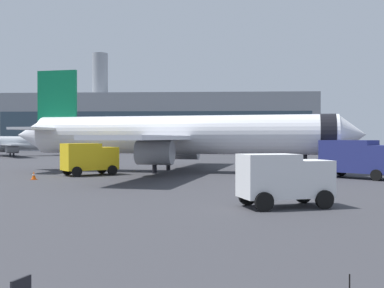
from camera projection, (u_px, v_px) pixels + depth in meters
airplane_at_gate at (179, 135)px, 46.22m from camera, size 35.68×32.35×10.50m
airplane_taxiing at (5, 143)px, 86.02m from camera, size 20.73×19.13×6.95m
service_truck at (89, 158)px, 42.16m from camera, size 5.13×4.70×2.90m
fuel_truck at (357, 157)px, 38.96m from camera, size 6.08×5.78×3.20m
cargo_van at (284, 177)px, 22.64m from camera, size 4.80×3.41×2.60m
safety_cone_near at (77, 170)px, 43.40m from camera, size 0.44×0.44×0.79m
safety_cone_mid at (264, 164)px, 54.10m from camera, size 0.44×0.44×0.78m
safety_cone_far at (34, 175)px, 37.69m from camera, size 0.44×0.44×0.69m
terminal_building at (158, 122)px, 131.64m from camera, size 86.71×19.23×27.46m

